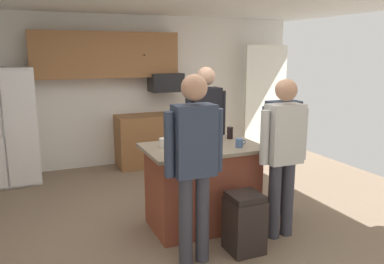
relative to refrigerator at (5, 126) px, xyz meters
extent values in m
plane|color=#7F6B56|center=(2.00, -2.38, -0.88)|extent=(7.04, 7.04, 0.00)
cube|color=white|center=(2.00, 0.42, 0.42)|extent=(6.40, 0.10, 2.60)
cube|color=white|center=(4.60, 0.02, 0.22)|extent=(0.90, 0.06, 2.00)
cube|color=#936038|center=(1.60, 0.22, 1.05)|extent=(2.40, 0.35, 0.75)
sphere|color=#4C3823|center=(2.20, 0.03, 1.05)|extent=(0.04, 0.04, 0.04)
cube|color=#936038|center=(2.60, 0.10, -0.43)|extent=(1.80, 0.60, 0.90)
sphere|color=#4C3823|center=(3.05, -0.22, -0.43)|extent=(0.04, 0.04, 0.04)
cube|color=white|center=(0.00, 0.02, 0.00)|extent=(0.91, 0.70, 1.76)
cube|color=white|center=(0.23, -0.35, 0.00)|extent=(0.43, 0.04, 1.68)
cylinder|color=#B2B2B7|center=(0.00, -0.38, 0.09)|extent=(0.02, 0.02, 0.35)
cube|color=black|center=(2.60, 0.12, 0.57)|extent=(0.56, 0.40, 0.32)
cube|color=brown|center=(2.11, -2.52, -0.42)|extent=(1.16, 0.71, 0.91)
cube|color=gray|center=(2.11, -2.52, 0.05)|extent=(1.30, 0.85, 0.04)
cylinder|color=#383842|center=(3.01, -2.64, -0.47)|extent=(0.13, 0.13, 0.81)
cylinder|color=#383842|center=(3.18, -2.64, -0.47)|extent=(0.13, 0.13, 0.81)
cube|color=#2D384C|center=(3.10, -2.64, 0.23)|extent=(0.38, 0.22, 0.61)
sphere|color=tan|center=(3.10, -2.64, 0.68)|extent=(0.22, 0.22, 0.22)
cylinder|color=#2D384C|center=(2.86, -2.64, 0.22)|extent=(0.09, 0.09, 0.55)
cylinder|color=#2D384C|center=(3.34, -2.64, 0.22)|extent=(0.09, 0.09, 0.55)
cylinder|color=#383842|center=(2.40, -1.80, -0.44)|extent=(0.13, 0.13, 0.87)
cylinder|color=#383842|center=(2.57, -1.80, -0.44)|extent=(0.13, 0.13, 0.87)
cube|color=black|center=(2.48, -1.80, 0.32)|extent=(0.38, 0.22, 0.65)
sphere|color=tan|center=(2.48, -1.80, 0.79)|extent=(0.24, 0.24, 0.24)
cylinder|color=black|center=(2.24, -1.80, 0.30)|extent=(0.09, 0.09, 0.59)
cylinder|color=black|center=(2.72, -1.80, 0.30)|extent=(0.09, 0.09, 0.59)
cylinder|color=#383842|center=(2.70, -3.10, -0.46)|extent=(0.13, 0.13, 0.83)
cylinder|color=#383842|center=(2.87, -3.10, -0.46)|extent=(0.13, 0.13, 0.83)
cube|color=#B7B7B2|center=(2.78, -3.10, 0.26)|extent=(0.38, 0.22, 0.62)
sphere|color=tan|center=(2.78, -3.10, 0.72)|extent=(0.23, 0.23, 0.23)
cylinder|color=#B7B7B2|center=(2.54, -3.10, 0.25)|extent=(0.09, 0.09, 0.56)
cylinder|color=#B7B7B2|center=(3.02, -3.10, 0.25)|extent=(0.09, 0.09, 0.56)
cylinder|color=#383842|center=(1.62, -3.24, -0.44)|extent=(0.13, 0.13, 0.87)
cylinder|color=#383842|center=(1.79, -3.24, -0.44)|extent=(0.13, 0.13, 0.87)
cube|color=#2D384C|center=(1.70, -3.24, 0.32)|extent=(0.38, 0.22, 0.65)
sphere|color=tan|center=(1.70, -3.24, 0.79)|extent=(0.24, 0.24, 0.24)
cylinder|color=#2D384C|center=(1.46, -3.24, 0.30)|extent=(0.09, 0.09, 0.59)
cylinder|color=#2D384C|center=(1.94, -3.24, 0.30)|extent=(0.09, 0.09, 0.59)
cylinder|color=black|center=(2.57, -2.32, 0.14)|extent=(0.07, 0.07, 0.14)
cylinder|color=#4C6B99|center=(2.45, -2.74, 0.12)|extent=(0.08, 0.08, 0.10)
torus|color=#4C6B99|center=(2.51, -2.74, 0.12)|extent=(0.06, 0.01, 0.06)
cylinder|color=white|center=(1.68, -2.42, 0.12)|extent=(0.09, 0.09, 0.10)
torus|color=white|center=(1.74, -2.42, 0.13)|extent=(0.06, 0.01, 0.06)
cube|color=#B7B7BC|center=(2.09, -2.44, 0.08)|extent=(0.44, 0.30, 0.02)
cube|color=#A8A8AD|center=(2.09, -2.44, 0.10)|extent=(0.44, 0.30, 0.02)
cube|color=black|center=(2.26, -3.23, -0.60)|extent=(0.34, 0.34, 0.55)
cube|color=black|center=(2.26, -3.23, -0.30)|extent=(0.32, 0.32, 0.06)
camera|label=1|loc=(0.36, -6.37, 1.11)|focal=36.39mm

